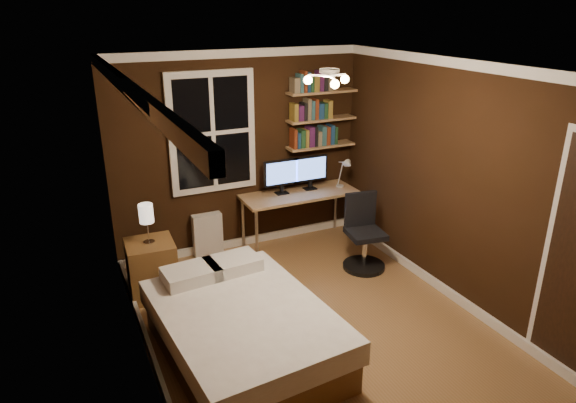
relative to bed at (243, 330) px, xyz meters
name	(u,v)px	position (x,y,z in m)	size (l,w,h in m)	color
floor	(317,327)	(0.81, 0.09, -0.27)	(4.20, 4.20, 0.00)	olive
wall_back	(240,153)	(0.81, 2.19, 0.98)	(3.20, 0.04, 2.50)	black
wall_left	(138,242)	(-0.79, 0.09, 0.98)	(0.04, 4.20, 2.50)	black
wall_right	(458,185)	(2.41, 0.09, 0.98)	(0.04, 4.20, 2.50)	black
ceiling	(323,67)	(0.81, 0.09, 2.23)	(3.20, 4.20, 0.02)	white
window	(212,133)	(0.46, 2.16, 1.28)	(1.06, 0.06, 1.46)	white
ceiling_fixture	(329,81)	(0.81, -0.01, 2.13)	(0.44, 0.44, 0.18)	beige
bookshelf_lower	(321,146)	(1.89, 2.07, 0.98)	(0.92, 0.22, 0.03)	#A27F4E
books_row_lower	(321,136)	(1.89, 2.07, 1.11)	(0.66, 0.16, 0.23)	maroon
bookshelf_middle	(321,119)	(1.89, 2.07, 1.33)	(0.92, 0.22, 0.03)	#A27F4E
books_row_middle	(322,109)	(1.89, 2.07, 1.46)	(0.54, 0.16, 0.23)	navy
bookshelf_upper	(322,92)	(1.89, 2.07, 1.68)	(0.92, 0.22, 0.03)	#A27F4E
books_row_upper	(322,81)	(1.89, 2.07, 1.81)	(0.54, 0.16, 0.23)	#22512A
bed	(243,330)	(0.00, 0.00, 0.00)	(1.48, 1.96, 0.63)	brown
nightstand	(152,269)	(-0.52, 1.42, 0.04)	(0.49, 0.49, 0.62)	brown
bedside_lamp	(147,224)	(-0.52, 1.42, 0.57)	(0.15, 0.15, 0.43)	#F6E7CE
radiator	(208,235)	(0.30, 2.09, 0.01)	(0.37, 0.13, 0.55)	beige
desk	(299,197)	(1.49, 1.89, 0.38)	(1.50, 0.56, 0.71)	#A27F4E
monitor_left	(282,177)	(1.28, 1.97, 0.67)	(0.48, 0.12, 0.45)	black
monitor_right	(310,173)	(1.68, 1.97, 0.67)	(0.48, 0.12, 0.45)	black
desk_lamp	(344,172)	(2.09, 1.80, 0.67)	(0.14, 0.32, 0.44)	silver
office_chair	(364,241)	(1.90, 0.99, 0.07)	(0.50, 0.50, 0.91)	black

